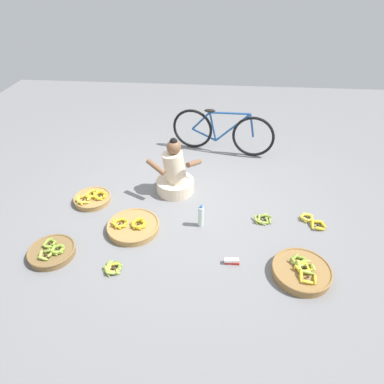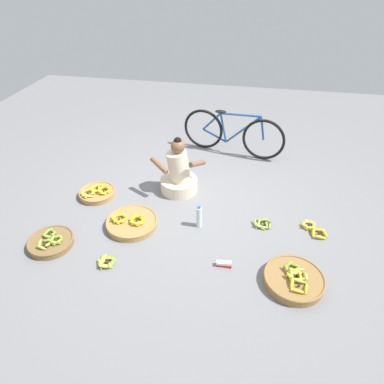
{
  "view_description": "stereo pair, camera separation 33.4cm",
  "coord_description": "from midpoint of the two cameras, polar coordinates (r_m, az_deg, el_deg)",
  "views": [
    {
      "loc": [
        0.29,
        -3.55,
        2.76
      ],
      "look_at": [
        0.0,
        -0.2,
        0.35
      ],
      "focal_mm": 31.44,
      "sensor_mm": 36.0,
      "label": 1
    },
    {
      "loc": [
        0.62,
        -3.51,
        2.76
      ],
      "look_at": [
        0.0,
        -0.2,
        0.35
      ],
      "focal_mm": 31.44,
      "sensor_mm": 36.0,
      "label": 2
    }
  ],
  "objects": [
    {
      "name": "packet_carton_stack",
      "position": [
        3.72,
        8.09,
        -12.09
      ],
      "size": [
        0.17,
        0.07,
        0.06
      ],
      "color": "red",
      "rests_on": "ground"
    },
    {
      "name": "banana_basket_front_center",
      "position": [
        4.15,
        -20.7,
        -7.97
      ],
      "size": [
        0.52,
        0.52,
        0.15
      ],
      "color": "brown",
      "rests_on": "ground"
    },
    {
      "name": "ground_plane",
      "position": [
        4.51,
        2.59,
        -2.22
      ],
      "size": [
        10.0,
        10.0,
        0.0
      ],
      "primitive_type": "plane",
      "color": "slate"
    },
    {
      "name": "banana_basket_front_right",
      "position": [
        4.77,
        -13.92,
        -0.18
      ],
      "size": [
        0.49,
        0.49,
        0.15
      ],
      "color": "#A87F47",
      "rests_on": "ground"
    },
    {
      "name": "loose_bananas_back_left",
      "position": [
        4.41,
        22.03,
        -5.89
      ],
      "size": [
        0.31,
        0.33,
        0.09
      ],
      "color": "yellow",
      "rests_on": "ground"
    },
    {
      "name": "banana_basket_front_left",
      "position": [
        3.71,
        19.48,
        -13.88
      ],
      "size": [
        0.62,
        0.62,
        0.18
      ],
      "color": "olive",
      "rests_on": "ground"
    },
    {
      "name": "water_bottle",
      "position": [
        4.09,
        3.55,
        -4.3
      ],
      "size": [
        0.07,
        0.07,
        0.3
      ],
      "color": "silver",
      "rests_on": "ground"
    },
    {
      "name": "bicycle_leaning",
      "position": [
        5.6,
        8.58,
        9.77
      ],
      "size": [
        1.68,
        0.4,
        0.73
      ],
      "color": "black",
      "rests_on": "ground"
    },
    {
      "name": "loose_bananas_near_vendor",
      "position": [
        4.29,
        14.13,
        -5.32
      ],
      "size": [
        0.25,
        0.22,
        0.09
      ],
      "color": "#9EB747",
      "rests_on": "ground"
    },
    {
      "name": "vendor_woman_front",
      "position": [
        4.63,
        -0.22,
        2.98
      ],
      "size": [
        0.73,
        0.54,
        0.82
      ],
      "color": "beige",
      "rests_on": "ground"
    },
    {
      "name": "banana_basket_back_center",
      "position": [
        4.18,
        -7.94,
        -5.21
      ],
      "size": [
        0.63,
        0.63,
        0.16
      ],
      "color": "#A87F47",
      "rests_on": "ground"
    },
    {
      "name": "loose_bananas_near_bicycle",
      "position": [
        3.78,
        -11.79,
        -11.62
      ],
      "size": [
        0.23,
        0.23,
        0.09
      ],
      "color": "yellow",
      "rests_on": "ground"
    }
  ]
}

